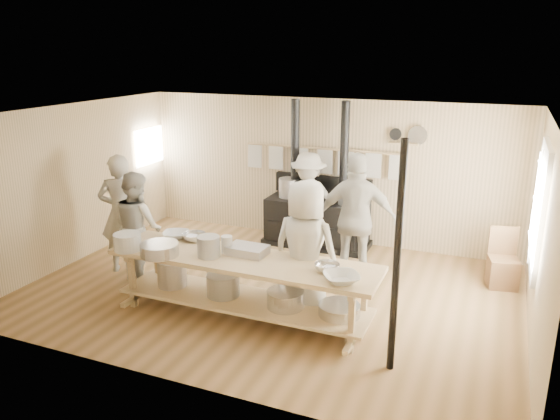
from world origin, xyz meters
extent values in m
plane|color=brown|center=(0.00, 0.00, 0.00)|extent=(7.00, 7.00, 0.00)
plane|color=tan|center=(0.00, 2.50, 1.30)|extent=(7.00, 0.00, 7.00)
plane|color=tan|center=(0.00, -2.50, 1.30)|extent=(7.00, 0.00, 7.00)
plane|color=tan|center=(-3.50, 0.00, 1.30)|extent=(0.00, 5.00, 5.00)
plane|color=tan|center=(3.50, 0.00, 1.30)|extent=(0.00, 5.00, 5.00)
plane|color=#B9AB89|center=(0.00, 0.00, 2.60)|extent=(7.00, 7.00, 0.00)
cube|color=beige|center=(3.47, 0.60, 1.50)|extent=(0.06, 1.35, 1.65)
plane|color=white|center=(3.43, 0.60, 1.50)|extent=(0.00, 1.50, 1.50)
cube|color=beige|center=(3.42, 0.60, 1.50)|extent=(0.02, 0.03, 1.50)
plane|color=white|center=(-3.45, 2.00, 1.60)|extent=(0.00, 0.90, 0.90)
cube|color=black|center=(0.00, 2.10, 0.42)|extent=(1.80, 0.70, 0.85)
cube|color=black|center=(0.00, 2.10, 0.05)|extent=(1.90, 0.75, 0.10)
cube|color=black|center=(0.00, 2.40, 1.05)|extent=(1.80, 0.12, 0.35)
cylinder|color=black|center=(-0.45, 2.15, 1.73)|extent=(0.15, 0.15, 1.75)
cylinder|color=black|center=(0.45, 2.15, 1.73)|extent=(0.15, 0.15, 1.75)
cylinder|color=#B2B2B7|center=(-0.55, 2.10, 1.02)|extent=(0.36, 0.36, 0.34)
cylinder|color=gray|center=(0.55, 2.05, 1.00)|extent=(0.30, 0.30, 0.30)
cylinder|color=tan|center=(0.00, 2.40, 1.72)|extent=(3.00, 0.04, 0.04)
cube|color=beige|center=(-1.35, 2.40, 1.50)|extent=(0.28, 0.01, 0.46)
cube|color=beige|center=(-0.90, 2.40, 1.50)|extent=(0.28, 0.01, 0.46)
cube|color=beige|center=(-0.45, 2.40, 1.50)|extent=(0.28, 0.01, 0.46)
cube|color=beige|center=(0.00, 2.40, 1.50)|extent=(0.28, 0.01, 0.46)
cube|color=beige|center=(0.45, 2.40, 1.50)|extent=(0.28, 0.01, 0.46)
cube|color=beige|center=(0.90, 2.40, 1.50)|extent=(0.28, 0.01, 0.46)
cube|color=beige|center=(1.35, 2.40, 1.50)|extent=(0.28, 0.01, 0.46)
cube|color=tan|center=(1.40, 2.42, 1.90)|extent=(0.50, 0.14, 0.03)
cylinder|color=black|center=(1.25, 2.44, 2.05)|extent=(0.20, 0.04, 0.20)
cylinder|color=silver|center=(1.62, 2.44, 2.05)|extent=(0.32, 0.03, 0.32)
cube|color=tan|center=(0.00, -0.90, 0.82)|extent=(3.60, 0.90, 0.06)
cube|color=tan|center=(0.00, -0.90, 0.25)|extent=(3.40, 0.80, 0.04)
cube|color=tan|center=(0.00, -0.90, 0.20)|extent=(3.30, 0.06, 0.06)
cube|color=tan|center=(-1.55, -1.20, 0.42)|extent=(0.07, 0.07, 0.85)
cube|color=tan|center=(-1.55, -0.60, 0.42)|extent=(0.07, 0.07, 0.85)
cube|color=tan|center=(1.55, -1.20, 0.42)|extent=(0.07, 0.07, 0.85)
cube|color=tan|center=(1.55, -0.60, 0.42)|extent=(0.07, 0.07, 0.85)
cylinder|color=#B2B2B7|center=(-1.10, -0.90, 0.46)|extent=(0.40, 0.40, 0.38)
cylinder|color=gray|center=(-0.30, -0.90, 0.42)|extent=(0.44, 0.44, 0.30)
cylinder|color=silver|center=(0.60, -0.90, 0.38)|extent=(0.48, 0.48, 0.22)
cylinder|color=silver|center=(1.30, -0.90, 0.34)|extent=(0.52, 0.52, 0.14)
cylinder|color=black|center=(2.05, -1.35, 1.30)|extent=(0.08, 0.08, 2.60)
imported|color=#BAB6A5|center=(-2.47, -0.18, 0.95)|extent=(0.83, 0.73, 1.90)
imported|color=#BAB6A5|center=(-2.05, -0.36, 0.85)|extent=(1.02, 0.93, 1.70)
imported|color=#BAB6A5|center=(0.73, -0.53, 0.94)|extent=(0.95, 0.66, 1.87)
imported|color=#BAB6A5|center=(1.06, 0.77, 1.01)|extent=(1.26, 0.74, 2.01)
imported|color=#BAB6A5|center=(-0.12, 1.95, 0.86)|extent=(1.16, 0.73, 1.72)
cube|color=brown|center=(3.15, 1.48, 0.22)|extent=(0.49, 0.49, 0.45)
cube|color=brown|center=(3.11, 1.66, 0.64)|extent=(0.42, 0.13, 0.50)
imported|color=silver|center=(-1.22, -0.57, 0.90)|extent=(0.48, 0.48, 0.09)
imported|color=silver|center=(-0.92, -0.57, 0.90)|extent=(0.46, 0.46, 0.10)
imported|color=silver|center=(1.39, -1.14, 0.90)|extent=(0.57, 0.57, 0.10)
imported|color=silver|center=(1.14, -0.90, 0.90)|extent=(0.39, 0.39, 0.10)
cube|color=#B2B2B7|center=(0.00, -0.76, 0.91)|extent=(0.52, 0.36, 0.11)
cylinder|color=silver|center=(-1.04, -1.23, 0.93)|extent=(0.64, 0.64, 0.16)
cylinder|color=gray|center=(-0.43, -1.02, 0.99)|extent=(0.37, 0.37, 0.27)
cylinder|color=silver|center=(-1.55, -1.23, 0.96)|extent=(0.47, 0.47, 0.23)
cylinder|color=silver|center=(-0.27, -0.82, 0.97)|extent=(0.20, 0.20, 0.23)
camera|label=1|loc=(2.96, -6.78, 3.47)|focal=35.00mm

